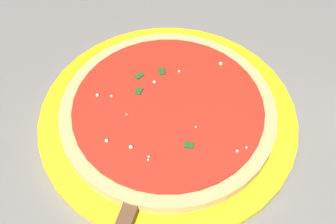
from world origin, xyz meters
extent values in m
cube|color=black|center=(0.41, -0.29, 0.36)|extent=(0.06, 0.06, 0.73)
cube|color=gray|center=(0.00, 0.00, 0.74)|extent=(0.95, 0.71, 0.03)
cylinder|color=yellow|center=(0.05, 0.03, 0.76)|extent=(0.36, 0.36, 0.01)
cylinder|color=#DBB26B|center=(0.05, 0.03, 0.77)|extent=(0.29, 0.29, 0.02)
cylinder|color=red|center=(0.05, 0.03, 0.78)|extent=(0.26, 0.26, 0.00)
sphere|color=#EFEACC|center=(0.13, 0.02, 0.79)|extent=(0.00, 0.00, 0.00)
sphere|color=#EFEACC|center=(0.09, 0.10, 0.79)|extent=(0.01, 0.01, 0.01)
sphere|color=#EFEACC|center=(-0.05, 0.09, 0.79)|extent=(0.00, 0.00, 0.00)
sphere|color=#EFEACC|center=(0.01, 0.06, 0.79)|extent=(0.00, 0.00, 0.00)
sphere|color=#EFEACC|center=(0.08, -0.01, 0.79)|extent=(0.00, 0.00, 0.00)
sphere|color=#EFEACC|center=(0.15, 0.03, 0.79)|extent=(0.00, 0.00, 0.00)
sphere|color=#EFEACC|center=(-0.02, -0.05, 0.79)|extent=(0.01, 0.01, 0.01)
sphere|color=#EFEACC|center=(-0.04, 0.10, 0.79)|extent=(0.00, 0.00, 0.00)
sphere|color=#EFEACC|center=(0.07, 0.12, 0.79)|extent=(0.00, 0.00, 0.00)
sphere|color=#EFEACC|center=(0.11, 0.05, 0.79)|extent=(0.00, 0.00, 0.00)
sphere|color=#EFEACC|center=(0.13, 0.10, 0.79)|extent=(0.00, 0.00, 0.00)
sphere|color=#EFEACC|center=(0.07, 0.12, 0.79)|extent=(0.00, 0.00, 0.00)
sphere|color=#EFEACC|center=(0.04, -0.03, 0.79)|extent=(0.00, 0.00, 0.00)
cube|color=#23561E|center=(0.02, 0.09, 0.79)|extent=(0.01, 0.01, 0.00)
cube|color=#23561E|center=(0.07, -0.03, 0.79)|extent=(0.01, 0.01, 0.00)
cube|color=#23561E|center=(0.10, 0.01, 0.79)|extent=(0.01, 0.01, 0.00)
cube|color=#23561E|center=(0.10, -0.02, 0.79)|extent=(0.01, 0.01, 0.00)
cube|color=silver|center=(0.07, 0.13, 0.77)|extent=(0.09, 0.10, 0.00)
camera|label=1|loc=(0.02, 0.40, 1.26)|focal=47.69mm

